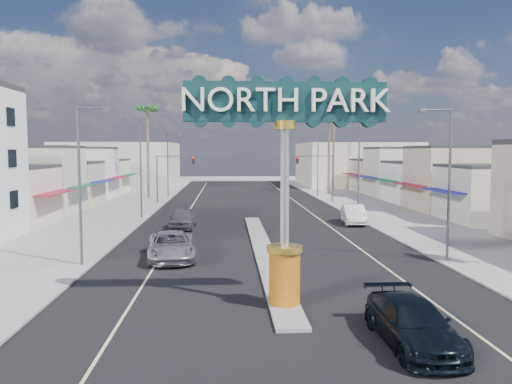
{
  "coord_description": "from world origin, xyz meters",
  "views": [
    {
      "loc": [
        -2.39,
        -18.32,
        6.54
      ],
      "look_at": [
        -0.57,
        12.43,
        4.0
      ],
      "focal_mm": 35.0,
      "sensor_mm": 36.0,
      "label": 1
    }
  ],
  "objects": [
    {
      "name": "streetlight_l_mid",
      "position": [
        -10.43,
        30.0,
        5.07
      ],
      "size": [
        2.03,
        0.22,
        9.0
      ],
      "color": "#47474C",
      "rests_on": "ground"
    },
    {
      "name": "median_island",
      "position": [
        0.0,
        14.0,
        0.08
      ],
      "size": [
        1.3,
        30.0,
        0.16
      ],
      "primitive_type": "cube",
      "color": "gray",
      "rests_on": "ground"
    },
    {
      "name": "suv_left",
      "position": [
        -5.73,
        11.57,
        0.82
      ],
      "size": [
        3.4,
        6.2,
        1.65
      ],
      "primitive_type": "imported",
      "rotation": [
        0.0,
        0.0,
        0.12
      ],
      "color": "#A2A1A6",
      "rests_on": "ground"
    },
    {
      "name": "streetlight_r_mid",
      "position": [
        10.43,
        30.0,
        5.07
      ],
      "size": [
        2.03,
        0.22,
        9.0
      ],
      "color": "#47474C",
      "rests_on": "ground"
    },
    {
      "name": "traffic_signal_left",
      "position": [
        -9.18,
        43.99,
        4.27
      ],
      "size": [
        5.09,
        0.45,
        6.0
      ],
      "color": "#47474C",
      "rests_on": "ground"
    },
    {
      "name": "streetlight_l_near",
      "position": [
        -10.43,
        10.0,
        5.07
      ],
      "size": [
        2.03,
        0.22,
        9.0
      ],
      "color": "#47474C",
      "rests_on": "ground"
    },
    {
      "name": "suv_right",
      "position": [
        3.82,
        -2.33,
        0.76
      ],
      "size": [
        2.28,
        5.32,
        1.53
      ],
      "primitive_type": "imported",
      "rotation": [
        0.0,
        0.0,
        0.03
      ],
      "color": "black",
      "rests_on": "ground"
    },
    {
      "name": "streetlight_l_far",
      "position": [
        -10.43,
        52.0,
        5.07
      ],
      "size": [
        2.03,
        0.22,
        9.0
      ],
      "color": "#47474C",
      "rests_on": "ground"
    },
    {
      "name": "streetlight_r_near",
      "position": [
        10.43,
        10.0,
        5.07
      ],
      "size": [
        2.03,
        0.22,
        9.0
      ],
      "color": "#47474C",
      "rests_on": "ground"
    },
    {
      "name": "gateway_sign",
      "position": [
        0.0,
        1.98,
        5.93
      ],
      "size": [
        8.2,
        1.5,
        9.15
      ],
      "color": "#BE5E0E",
      "rests_on": "median_island"
    },
    {
      "name": "road",
      "position": [
        0.0,
        30.0,
        0.01
      ],
      "size": [
        20.0,
        120.0,
        0.01
      ],
      "primitive_type": "cube",
      "color": "black",
      "rests_on": "ground"
    },
    {
      "name": "sidewalk_right",
      "position": [
        14.0,
        30.0,
        0.06
      ],
      "size": [
        8.0,
        120.0,
        0.12
      ],
      "primitive_type": "cube",
      "color": "gray",
      "rests_on": "ground"
    },
    {
      "name": "backdrop_far_left",
      "position": [
        -22.0,
        75.0,
        4.0
      ],
      "size": [
        20.0,
        20.0,
        8.0
      ],
      "primitive_type": "cube",
      "color": "#B7B29E",
      "rests_on": "ground"
    },
    {
      "name": "backdrop_far_right",
      "position": [
        22.0,
        75.0,
        4.0
      ],
      "size": [
        20.0,
        20.0,
        8.0
      ],
      "primitive_type": "cube",
      "color": "beige",
      "rests_on": "ground"
    },
    {
      "name": "traffic_signal_right",
      "position": [
        9.18,
        43.99,
        4.27
      ],
      "size": [
        5.09,
        0.45,
        6.0
      ],
      "color": "#47474C",
      "rests_on": "ground"
    },
    {
      "name": "sidewalk_left",
      "position": [
        -14.0,
        30.0,
        0.06
      ],
      "size": [
        8.0,
        120.0,
        0.12
      ],
      "primitive_type": "cube",
      "color": "gray",
      "rests_on": "ground"
    },
    {
      "name": "car_parked_left",
      "position": [
        -6.1,
        23.68,
        0.86
      ],
      "size": [
        2.24,
        5.11,
        1.71
      ],
      "primitive_type": "imported",
      "rotation": [
        0.0,
        0.0,
        -0.04
      ],
      "color": "slate",
      "rests_on": "ground"
    },
    {
      "name": "storefront_row_left",
      "position": [
        -24.0,
        43.0,
        3.0
      ],
      "size": [
        12.0,
        42.0,
        6.0
      ],
      "primitive_type": "cube",
      "color": "beige",
      "rests_on": "ground"
    },
    {
      "name": "storefront_row_right",
      "position": [
        24.0,
        43.0,
        3.0
      ],
      "size": [
        12.0,
        42.0,
        6.0
      ],
      "primitive_type": "cube",
      "color": "#B7B29E",
      "rests_on": "ground"
    },
    {
      "name": "palm_right_far",
      "position": [
        15.0,
        62.0,
        12.39
      ],
      "size": [
        2.6,
        2.6,
        14.1
      ],
      "color": "brown",
      "rests_on": "ground"
    },
    {
      "name": "ground",
      "position": [
        0.0,
        30.0,
        0.0
      ],
      "size": [
        160.0,
        160.0,
        0.0
      ],
      "primitive_type": "plane",
      "color": "gray",
      "rests_on": "ground"
    },
    {
      "name": "palm_right_mid",
      "position": [
        13.0,
        56.0,
        10.6
      ],
      "size": [
        2.6,
        2.6,
        12.1
      ],
      "color": "brown",
      "rests_on": "ground"
    },
    {
      "name": "streetlight_r_far",
      "position": [
        10.43,
        52.0,
        5.07
      ],
      "size": [
        2.03,
        0.22,
        9.0
      ],
      "color": "#47474C",
      "rests_on": "ground"
    },
    {
      "name": "palm_left_far",
      "position": [
        -13.0,
        50.0,
        11.5
      ],
      "size": [
        2.6,
        2.6,
        13.1
      ],
      "color": "brown",
      "rests_on": "ground"
    },
    {
      "name": "car_parked_right",
      "position": [
        9.0,
        25.56,
        0.85
      ],
      "size": [
        2.39,
        5.34,
        1.7
      ],
      "primitive_type": "imported",
      "rotation": [
        0.0,
        0.0,
        -0.12
      ],
      "color": "silver",
      "rests_on": "ground"
    }
  ]
}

